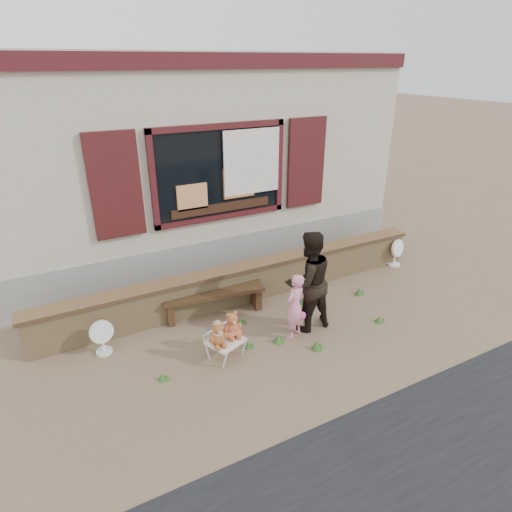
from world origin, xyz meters
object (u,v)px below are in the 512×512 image
bench (214,297)px  teddy_bear_left (218,333)px  folding_chair (225,342)px  adult (308,281)px  teddy_bear_right (232,324)px  child (295,306)px

bench → teddy_bear_left: (-0.43, -1.17, 0.16)m
folding_chair → adult: bearing=-17.5°
folding_chair → teddy_bear_right: teddy_bear_right is taller
adult → child: bearing=22.1°
folding_chair → child: (1.12, -0.03, 0.27)m
child → teddy_bear_left: bearing=-22.5°
folding_chair → adult: (1.44, 0.10, 0.55)m
teddy_bear_left → teddy_bear_right: 0.28m
adult → teddy_bear_right: bearing=1.4°
child → adult: 0.44m
bench → teddy_bear_right: (-0.16, -1.07, 0.17)m
bench → teddy_bear_right: teddy_bear_right is taller
bench → child: 1.43m
teddy_bear_left → adult: (1.57, 0.16, 0.34)m
teddy_bear_left → child: child is taller
folding_chair → teddy_bear_right: 0.27m
bench → teddy_bear_left: bearing=-101.4°
folding_chair → teddy_bear_right: (0.13, 0.05, 0.23)m
teddy_bear_left → adult: bearing=-16.0°
child → bench: bearing=-77.7°
teddy_bear_right → bench: bearing=59.6°
teddy_bear_left → adult: size_ratio=0.23×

